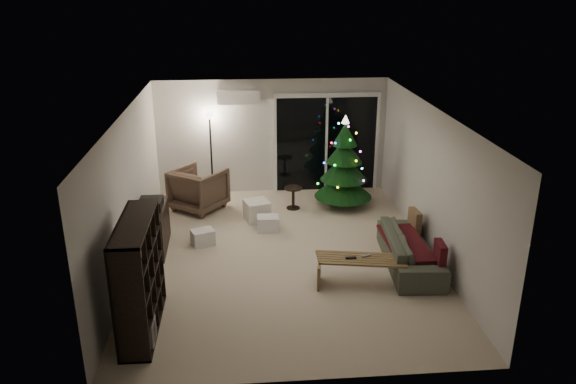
% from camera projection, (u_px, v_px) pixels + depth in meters
% --- Properties ---
extents(room, '(6.50, 7.51, 2.60)m').
position_uv_depth(room, '(301.00, 171.00, 10.72)').
color(room, beige).
rests_on(room, ground).
extents(bookshelf, '(0.64, 1.61, 1.57)m').
position_uv_depth(bookshelf, '(124.00, 277.00, 7.34)').
color(bookshelf, black).
rests_on(bookshelf, floor).
extents(media_cabinet, '(0.49, 1.23, 0.76)m').
position_uv_depth(media_cabinet, '(153.00, 229.00, 9.77)').
color(media_cabinet, black).
rests_on(media_cabinet, floor).
extents(stereo, '(0.39, 0.46, 0.16)m').
position_uv_depth(stereo, '(151.00, 204.00, 9.61)').
color(stereo, black).
rests_on(stereo, media_cabinet).
extents(armchair, '(1.32, 1.32, 0.87)m').
position_uv_depth(armchair, '(199.00, 189.00, 11.48)').
color(armchair, '#4D3730').
rests_on(armchair, floor).
extents(ottoman, '(0.56, 0.56, 0.40)m').
position_uv_depth(ottoman, '(257.00, 211.00, 11.02)').
color(ottoman, silver).
rests_on(ottoman, floor).
extents(cardboard_box_a, '(0.47, 0.41, 0.28)m').
position_uv_depth(cardboard_box_a, '(203.00, 237.00, 10.01)').
color(cardboard_box_a, white).
rests_on(cardboard_box_a, floor).
extents(cardboard_box_b, '(0.41, 0.31, 0.28)m').
position_uv_depth(cardboard_box_b, '(268.00, 223.00, 10.58)').
color(cardboard_box_b, white).
rests_on(cardboard_box_b, floor).
extents(side_table, '(0.49, 0.49, 0.46)m').
position_uv_depth(side_table, '(293.00, 198.00, 11.58)').
color(side_table, black).
rests_on(side_table, floor).
extents(floor_lamp, '(0.30, 0.30, 1.85)m').
position_uv_depth(floor_lamp, '(211.00, 155.00, 12.03)').
color(floor_lamp, black).
rests_on(floor_lamp, floor).
extents(sofa, '(0.90, 2.02, 0.58)m').
position_uv_depth(sofa, '(410.00, 250.00, 9.21)').
color(sofa, '#3F423E').
rests_on(sofa, floor).
extents(sofa_throw, '(0.61, 1.42, 0.05)m').
position_uv_depth(sofa_throw, '(405.00, 243.00, 9.16)').
color(sofa_throw, '#3B0B08').
rests_on(sofa_throw, sofa).
extents(cushion_a, '(0.15, 0.39, 0.38)m').
position_uv_depth(cushion_a, '(415.00, 220.00, 9.76)').
color(cushion_a, brown).
rests_on(cushion_a, sofa).
extents(cushion_b, '(0.14, 0.39, 0.38)m').
position_uv_depth(cushion_b, '(440.00, 254.00, 8.54)').
color(cushion_b, '#3B0B08').
rests_on(cushion_b, sofa).
extents(coffee_table, '(1.40, 0.70, 0.42)m').
position_uv_depth(coffee_table, '(360.00, 270.00, 8.71)').
color(coffee_table, olive).
rests_on(coffee_table, floor).
extents(remote_a, '(0.17, 0.05, 0.02)m').
position_uv_depth(remote_a, '(351.00, 258.00, 8.62)').
color(remote_a, black).
rests_on(remote_a, coffee_table).
extents(remote_b, '(0.16, 0.10, 0.02)m').
position_uv_depth(remote_b, '(366.00, 256.00, 8.68)').
color(remote_b, slate).
rests_on(remote_b, coffee_table).
extents(christmas_tree, '(1.55, 1.55, 1.93)m').
position_uv_depth(christmas_tree, '(344.00, 162.00, 11.46)').
color(christmas_tree, '#0C3B12').
rests_on(christmas_tree, floor).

